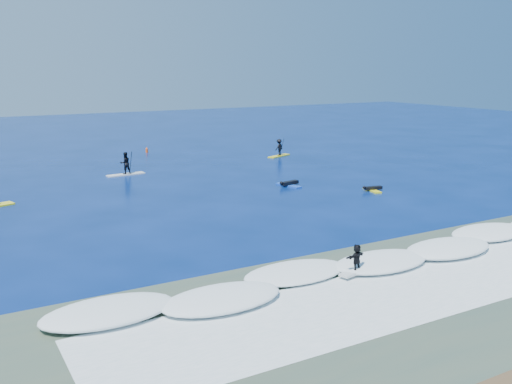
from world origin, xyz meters
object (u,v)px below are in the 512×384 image
prone_paddler_near (372,189)px  marker_buoy (147,150)px  prone_paddler_far (289,184)px  sup_paddler_right (279,149)px  wave_surfer (357,260)px  sup_paddler_center (125,165)px

prone_paddler_near → marker_buoy: marker_buoy is taller
prone_paddler_far → sup_paddler_right: bearing=-40.9°
wave_surfer → marker_buoy: 38.34m
sup_paddler_center → prone_paddler_far: 13.75m
sup_paddler_right → marker_buoy: sup_paddler_right is taller
wave_surfer → prone_paddler_far: bearing=54.6°
sup_paddler_right → wave_surfer: size_ratio=1.61×
prone_paddler_far → wave_surfer: bearing=144.1°
wave_surfer → sup_paddler_right: bearing=52.4°
prone_paddler_near → prone_paddler_far: size_ratio=0.86×
marker_buoy → prone_paddler_near: bearing=-72.9°
marker_buoy → wave_surfer: bearing=-95.9°
sup_paddler_center → wave_surfer: (1.61, -27.17, -0.09)m
sup_paddler_center → prone_paddler_near: sup_paddler_center is taller
sup_paddler_right → prone_paddler_far: (-6.86, -12.36, -0.61)m
prone_paddler_near → prone_paddler_far: 6.08m
prone_paddler_near → sup_paddler_right: bearing=2.6°
prone_paddler_near → wave_surfer: bearing=148.3°
marker_buoy → sup_paddler_right: bearing=-40.0°
sup_paddler_center → wave_surfer: bearing=-92.1°
sup_paddler_center → sup_paddler_right: bearing=2.1°
prone_paddler_far → marker_buoy: size_ratio=3.76×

